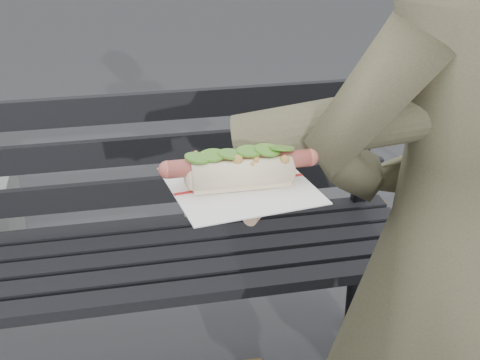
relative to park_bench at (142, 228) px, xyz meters
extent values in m
cylinder|color=black|center=(0.69, -0.24, -0.30)|extent=(0.04, 0.04, 0.45)
cylinder|color=black|center=(0.69, 0.10, -0.30)|extent=(0.04, 0.04, 0.45)
cube|color=black|center=(0.02, -0.25, -0.06)|extent=(1.50, 0.07, 0.03)
cube|color=black|center=(0.02, -0.16, -0.06)|extent=(1.50, 0.07, 0.03)
cube|color=black|center=(0.02, -0.07, -0.06)|extent=(1.50, 0.07, 0.03)
cube|color=black|center=(0.02, 0.02, -0.06)|extent=(1.50, 0.07, 0.03)
cube|color=black|center=(0.02, 0.11, -0.06)|extent=(1.50, 0.07, 0.03)
cube|color=black|center=(0.69, 0.12, 0.15)|extent=(0.04, 0.03, 0.42)
cube|color=black|center=(0.02, 0.14, 0.05)|extent=(1.50, 0.02, 0.08)
cube|color=black|center=(0.02, 0.14, 0.18)|extent=(1.50, 0.02, 0.08)
cube|color=black|center=(0.02, 0.14, 0.31)|extent=(1.50, 0.02, 0.08)
imported|color=#433E2C|center=(0.51, -0.74, 0.28)|extent=(0.62, 0.45, 1.60)
cylinder|color=#433E2C|center=(0.36, -0.74, 0.56)|extent=(0.51, 0.23, 0.19)
cylinder|color=#D8A384|center=(0.14, -0.82, 0.50)|extent=(0.09, 0.08, 0.07)
ellipsoid|color=#D8A384|center=(0.10, -0.83, 0.49)|extent=(0.10, 0.11, 0.03)
cylinder|color=#D8A384|center=(0.05, -0.86, 0.50)|extent=(0.06, 0.02, 0.02)
cylinder|color=#D8A384|center=(0.05, -0.84, 0.50)|extent=(0.06, 0.02, 0.02)
cylinder|color=#D8A384|center=(0.05, -0.82, 0.50)|extent=(0.06, 0.02, 0.02)
cylinder|color=#D8A384|center=(0.05, -0.80, 0.50)|extent=(0.06, 0.02, 0.02)
cylinder|color=#D8A384|center=(0.11, -0.88, 0.50)|extent=(0.04, 0.05, 0.02)
cube|color=white|center=(0.10, -0.83, 0.51)|extent=(0.21, 0.21, 0.00)
cube|color=#B21E1E|center=(0.10, -0.83, 0.51)|extent=(0.19, 0.03, 0.00)
cylinder|color=#B25044|center=(0.10, -0.83, 0.54)|extent=(0.20, 0.02, 0.02)
sphere|color=#B25044|center=(0.00, -0.83, 0.54)|extent=(0.02, 0.02, 0.02)
sphere|color=#B25044|center=(0.20, -0.83, 0.54)|extent=(0.03, 0.02, 0.02)
sphere|color=#9E6B2D|center=(0.16, -0.85, 0.55)|extent=(0.01, 0.01, 0.01)
sphere|color=#9E6B2D|center=(0.12, -0.83, 0.55)|extent=(0.01, 0.01, 0.01)
sphere|color=#9E6B2D|center=(0.12, -0.85, 0.55)|extent=(0.01, 0.01, 0.01)
sphere|color=#9E6B2D|center=(0.12, -0.81, 0.55)|extent=(0.01, 0.01, 0.01)
sphere|color=#9E6B2D|center=(0.11, -0.82, 0.55)|extent=(0.01, 0.01, 0.01)
sphere|color=#9E6B2D|center=(0.08, -0.81, 0.55)|extent=(0.01, 0.01, 0.01)
sphere|color=#9E6B2D|center=(0.12, -0.85, 0.55)|extent=(0.01, 0.01, 0.01)
sphere|color=#9E6B2D|center=(0.14, -0.81, 0.55)|extent=(0.01, 0.01, 0.01)
sphere|color=#9E6B2D|center=(0.08, -0.82, 0.55)|extent=(0.01, 0.01, 0.01)
sphere|color=#9E6B2D|center=(0.13, -0.81, 0.55)|extent=(0.01, 0.01, 0.01)
sphere|color=#9E6B2D|center=(0.12, -0.84, 0.55)|extent=(0.01, 0.01, 0.01)
sphere|color=#9E6B2D|center=(0.04, -0.80, 0.55)|extent=(0.01, 0.01, 0.01)
sphere|color=#9E6B2D|center=(0.15, -0.84, 0.55)|extent=(0.01, 0.01, 0.01)
sphere|color=#9E6B2D|center=(0.05, -0.82, 0.55)|extent=(0.01, 0.01, 0.01)
sphere|color=#9E6B2D|center=(0.10, -0.81, 0.55)|extent=(0.01, 0.01, 0.01)
sphere|color=#9E6B2D|center=(0.09, -0.82, 0.55)|extent=(0.01, 0.01, 0.01)
sphere|color=#9E6B2D|center=(0.06, -0.82, 0.55)|extent=(0.01, 0.01, 0.01)
sphere|color=#9E6B2D|center=(0.12, -0.83, 0.55)|extent=(0.01, 0.01, 0.01)
sphere|color=#9E6B2D|center=(0.11, -0.85, 0.55)|extent=(0.01, 0.01, 0.01)
sphere|color=#9E6B2D|center=(0.04, -0.81, 0.55)|extent=(0.01, 0.01, 0.01)
sphere|color=#9E6B2D|center=(0.14, -0.81, 0.55)|extent=(0.01, 0.01, 0.01)
sphere|color=#9E6B2D|center=(0.09, -0.81, 0.55)|extent=(0.01, 0.01, 0.01)
sphere|color=#9E6B2D|center=(0.10, -0.84, 0.55)|extent=(0.01, 0.01, 0.01)
sphere|color=#9E6B2D|center=(0.11, -0.80, 0.55)|extent=(0.01, 0.01, 0.01)
sphere|color=#9E6B2D|center=(0.11, -0.83, 0.55)|extent=(0.01, 0.01, 0.01)
sphere|color=#9E6B2D|center=(0.05, -0.84, 0.55)|extent=(0.01, 0.01, 0.01)
cylinder|color=#4D8A25|center=(0.04, -0.83, 0.56)|extent=(0.04, 0.04, 0.01)
cylinder|color=#4D8A25|center=(0.06, -0.82, 0.56)|extent=(0.04, 0.04, 0.01)
cylinder|color=#4D8A25|center=(0.09, -0.83, 0.56)|extent=(0.04, 0.04, 0.01)
cylinder|color=#4D8A25|center=(0.12, -0.82, 0.56)|extent=(0.04, 0.04, 0.00)
cylinder|color=#4D8A25|center=(0.14, -0.83, 0.56)|extent=(0.04, 0.04, 0.01)
cylinder|color=#4D8A25|center=(0.16, -0.82, 0.56)|extent=(0.04, 0.04, 0.01)
cube|color=brown|center=(0.98, 0.18, -0.52)|extent=(0.08, 0.08, 0.00)
cube|color=brown|center=(1.16, 0.98, -0.52)|extent=(0.05, 0.07, 0.00)
cube|color=brown|center=(0.53, 1.31, -0.52)|extent=(0.07, 0.09, 0.00)
cube|color=brown|center=(0.71, 0.14, -0.52)|extent=(0.05, 0.04, 0.00)
camera|label=1|loc=(-0.07, -1.65, 0.91)|focal=50.00mm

